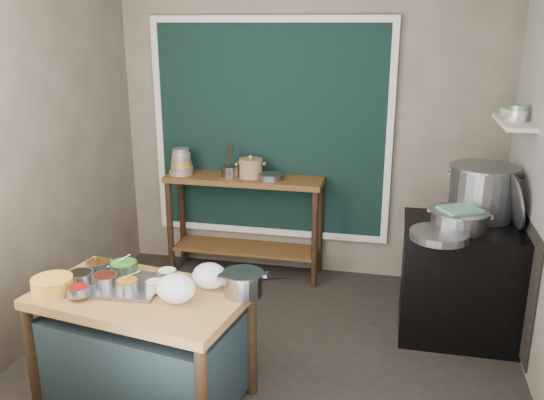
% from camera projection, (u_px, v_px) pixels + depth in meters
% --- Properties ---
extents(floor, '(3.50, 3.00, 0.02)m').
position_uv_depth(floor, '(273.00, 350.00, 4.23)').
color(floor, black).
rests_on(floor, ground).
extents(back_wall, '(3.50, 0.02, 2.80)m').
position_uv_depth(back_wall, '(309.00, 126.00, 5.23)').
color(back_wall, '#776C5C').
rests_on(back_wall, floor).
extents(left_wall, '(0.02, 3.00, 2.80)m').
position_uv_depth(left_wall, '(37.00, 152.00, 4.18)').
color(left_wall, '#776C5C').
rests_on(left_wall, floor).
extents(curtain_panel, '(2.10, 0.02, 1.90)m').
position_uv_depth(curtain_panel, '(270.00, 131.00, 5.28)').
color(curtain_panel, black).
rests_on(curtain_panel, back_wall).
extents(curtain_frame, '(2.22, 0.03, 2.02)m').
position_uv_depth(curtain_frame, '(270.00, 131.00, 5.27)').
color(curtain_frame, beige).
rests_on(curtain_frame, back_wall).
extents(tile_panel, '(0.02, 1.70, 1.70)m').
position_uv_depth(tile_panel, '(544.00, 93.00, 3.84)').
color(tile_panel, '#B2B2AA').
rests_on(tile_panel, right_wall).
extents(soot_patch, '(0.01, 1.30, 1.30)m').
position_uv_depth(soot_patch, '(520.00, 248.00, 4.27)').
color(soot_patch, black).
rests_on(soot_patch, right_wall).
extents(wall_shelf, '(0.22, 0.70, 0.03)m').
position_uv_depth(wall_shelf, '(515.00, 122.00, 4.21)').
color(wall_shelf, beige).
rests_on(wall_shelf, right_wall).
extents(prep_table, '(1.35, 0.92, 0.75)m').
position_uv_depth(prep_table, '(144.00, 348.00, 3.56)').
color(prep_table, brown).
rests_on(prep_table, floor).
extents(back_counter, '(1.45, 0.40, 0.95)m').
position_uv_depth(back_counter, '(245.00, 226.00, 5.40)').
color(back_counter, brown).
rests_on(back_counter, floor).
extents(stove_block, '(0.90, 0.68, 0.85)m').
position_uv_depth(stove_block, '(463.00, 282.00, 4.34)').
color(stove_block, black).
rests_on(stove_block, floor).
extents(stove_top, '(0.92, 0.69, 0.03)m').
position_uv_depth(stove_top, '(469.00, 227.00, 4.21)').
color(stove_top, black).
rests_on(stove_top, stove_block).
extents(condiment_tray, '(0.56, 0.42, 0.02)m').
position_uv_depth(condiment_tray, '(118.00, 285.00, 3.52)').
color(condiment_tray, gray).
rests_on(condiment_tray, prep_table).
extents(condiment_bowls, '(0.65, 0.50, 0.07)m').
position_uv_depth(condiment_bowls, '(113.00, 276.00, 3.54)').
color(condiment_bowls, gray).
rests_on(condiment_bowls, condiment_tray).
extents(yellow_basin, '(0.32, 0.32, 0.09)m').
position_uv_depth(yellow_basin, '(53.00, 285.00, 3.44)').
color(yellow_basin, orange).
rests_on(yellow_basin, prep_table).
extents(saucepan, '(0.32, 0.32, 0.14)m').
position_uv_depth(saucepan, '(243.00, 283.00, 3.41)').
color(saucepan, gray).
rests_on(saucepan, prep_table).
extents(plastic_bag_a, '(0.25, 0.22, 0.17)m').
position_uv_depth(plastic_bag_a, '(176.00, 288.00, 3.31)').
color(plastic_bag_a, white).
rests_on(plastic_bag_a, prep_table).
extents(plastic_bag_b, '(0.25, 0.23, 0.16)m').
position_uv_depth(plastic_bag_b, '(210.00, 276.00, 3.49)').
color(plastic_bag_b, white).
rests_on(plastic_bag_b, prep_table).
extents(bowl_stack, '(0.22, 0.22, 0.24)m').
position_uv_depth(bowl_stack, '(181.00, 163.00, 5.31)').
color(bowl_stack, tan).
rests_on(bowl_stack, back_counter).
extents(utensil_cup, '(0.18, 0.18, 0.10)m').
position_uv_depth(utensil_cup, '(230.00, 171.00, 5.25)').
color(utensil_cup, gray).
rests_on(utensil_cup, back_counter).
extents(ceramic_crock, '(0.28, 0.28, 0.15)m').
position_uv_depth(ceramic_crock, '(251.00, 169.00, 5.22)').
color(ceramic_crock, olive).
rests_on(ceramic_crock, back_counter).
extents(wide_bowl, '(0.27, 0.27, 0.06)m').
position_uv_depth(wide_bowl, '(271.00, 177.00, 5.15)').
color(wide_bowl, gray).
rests_on(wide_bowl, back_counter).
extents(stock_pot, '(0.58, 0.58, 0.40)m').
position_uv_depth(stock_pot, '(482.00, 192.00, 4.33)').
color(stock_pot, gray).
rests_on(stock_pot, stove_top).
extents(pot_lid, '(0.14, 0.41, 0.40)m').
position_uv_depth(pot_lid, '(515.00, 202.00, 4.10)').
color(pot_lid, gray).
rests_on(pot_lid, stove_top).
extents(steamer, '(0.50, 0.50, 0.14)m').
position_uv_depth(steamer, '(459.00, 220.00, 4.12)').
color(steamer, gray).
rests_on(steamer, stove_top).
extents(green_cloth, '(0.33, 0.31, 0.02)m').
position_uv_depth(green_cloth, '(460.00, 209.00, 4.09)').
color(green_cloth, '#5EA185').
rests_on(green_cloth, steamer).
extents(shallow_pan, '(0.41, 0.41, 0.05)m').
position_uv_depth(shallow_pan, '(439.00, 235.00, 3.94)').
color(shallow_pan, gray).
rests_on(shallow_pan, stove_top).
extents(shelf_bowl_stack, '(0.15, 0.15, 0.12)m').
position_uv_depth(shelf_bowl_stack, '(517.00, 114.00, 4.15)').
color(shelf_bowl_stack, silver).
rests_on(shelf_bowl_stack, wall_shelf).
extents(shelf_bowl_green, '(0.16, 0.16, 0.05)m').
position_uv_depth(shelf_bowl_green, '(510.00, 112.00, 4.43)').
color(shelf_bowl_green, gray).
rests_on(shelf_bowl_green, wall_shelf).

